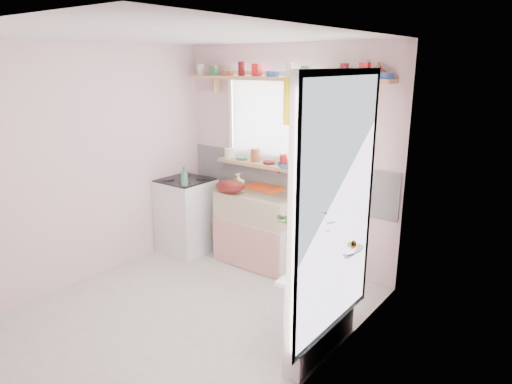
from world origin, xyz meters
The scene contains 19 objects.
room centered at (0.66, 0.86, 1.37)m, with size 3.20×3.20×3.20m.
sink_unit centered at (-0.15, 1.29, 0.43)m, with size 0.95×0.65×1.11m.
cooker centered at (-1.10, 1.05, 0.46)m, with size 0.58×0.58×0.93m.
radiator_ledge centered at (1.30, 0.20, 0.40)m, with size 0.22×0.95×0.78m.
windowsill centered at (-0.15, 1.48, 1.14)m, with size 1.40×0.22×0.04m, color tan.
pine_shelf centered at (0.00, 1.47, 2.12)m, with size 2.52×0.24×0.04m, color tan.
shelf_crockery centered at (-0.04, 1.47, 2.19)m, with size 2.47×0.11×0.12m.
sill_crockery centered at (-0.17, 1.48, 1.22)m, with size 1.35×0.11×0.12m.
dish_tray centered at (-0.20, 1.50, 0.87)m, with size 0.41×0.31×0.04m, color #FF5116.
colander centered at (-0.42, 1.10, 0.93)m, with size 0.34×0.34×0.15m, color #56100E.
jade_plant centered at (1.22, 0.10, 1.04)m, with size 0.47×0.41×0.52m, color #2E5B24.
fruit_bowl centered at (1.33, 0.45, 0.81)m, with size 0.30×0.30×0.07m, color silver.
herb_pot centered at (1.33, -0.20, 0.89)m, with size 0.12×0.08×0.23m, color #2A6A2A.
soap_bottle_sink centered at (-0.38, 1.20, 0.96)m, with size 0.10×0.10×0.21m, color #DBE867.
sill_cup centered at (0.29, 1.54, 1.21)m, with size 0.13×0.13×0.10m, color white.
sill_bowl centered at (0.12, 1.42, 1.19)m, with size 0.18×0.18×0.06m, color #346AA9.
shelf_vase centered at (1.11, 1.47, 2.21)m, with size 0.14×0.14×0.15m, color brown.
cooker_bottle centered at (-0.88, 0.83, 1.03)m, with size 0.09×0.09×0.22m, color #3C794F.
fruit centered at (1.34, 0.46, 0.87)m, with size 0.20×0.14×0.10m.
Camera 1 is at (2.85, -2.72, 2.28)m, focal length 32.00 mm.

